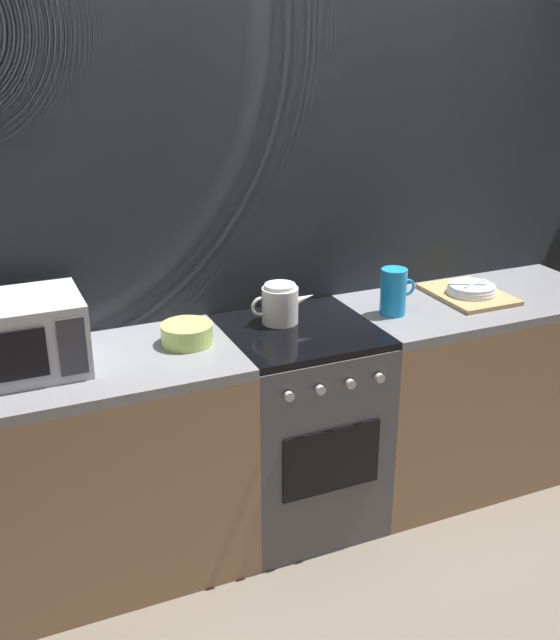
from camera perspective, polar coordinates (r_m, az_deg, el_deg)
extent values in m
plane|color=#6B6054|center=(3.48, 1.39, -14.47)|extent=(8.00, 8.00, 0.00)
cube|color=gray|center=(3.23, -0.87, 6.31)|extent=(3.60, 0.05, 2.40)
cube|color=#A8B2BC|center=(3.21, -0.71, 6.21)|extent=(3.58, 0.01, 2.39)
cube|color=#997251|center=(3.03, -14.46, -11.47)|extent=(1.20, 0.60, 0.86)
cube|color=gray|center=(2.82, -15.30, -3.75)|extent=(1.20, 0.60, 0.04)
cube|color=#4C4C51|center=(3.25, 1.46, -8.25)|extent=(0.60, 0.60, 0.87)
cube|color=black|center=(3.05, 1.54, -0.89)|extent=(0.59, 0.59, 0.03)
cube|color=black|center=(3.01, 3.96, -10.63)|extent=(0.42, 0.01, 0.28)
cylinder|color=#B7B7BC|center=(2.76, 0.70, -5.83)|extent=(0.04, 0.02, 0.04)
cylinder|color=#B7B7BC|center=(2.81, 3.09, -5.34)|extent=(0.04, 0.02, 0.04)
cylinder|color=#B7B7BC|center=(2.86, 5.39, -4.86)|extent=(0.04, 0.02, 0.04)
cylinder|color=#B7B7BC|center=(2.92, 7.59, -4.39)|extent=(0.04, 0.02, 0.04)
cube|color=#997251|center=(3.68, 14.31, -5.27)|extent=(1.20, 0.60, 0.86)
cube|color=gray|center=(3.51, 14.98, 1.32)|extent=(1.20, 0.60, 0.04)
cube|color=#B2B2B7|center=(2.77, -19.41, -1.18)|extent=(0.46, 0.34, 0.27)
cube|color=black|center=(2.61, -20.24, -2.71)|extent=(0.28, 0.01, 0.17)
cube|color=#333338|center=(2.63, -15.47, -1.98)|extent=(0.09, 0.01, 0.21)
cylinder|color=white|center=(3.08, 0.00, 1.13)|extent=(0.15, 0.15, 0.15)
cylinder|color=white|center=(3.05, 0.00, 2.59)|extent=(0.13, 0.13, 0.02)
cone|color=white|center=(3.11, 1.86, 1.67)|extent=(0.10, 0.04, 0.05)
torus|color=white|center=(3.04, -1.46, 1.04)|extent=(0.08, 0.01, 0.08)
cylinder|color=#B7D166|center=(2.91, -7.08, -1.05)|extent=(0.20, 0.20, 0.08)
cylinder|color=#198CD8|center=(3.19, 8.60, 2.14)|extent=(0.11, 0.11, 0.20)
torus|color=#198CD8|center=(3.23, 9.62, 2.46)|extent=(0.08, 0.01, 0.08)
cube|color=tan|center=(3.50, 14.09, 1.91)|extent=(0.30, 0.40, 0.02)
cylinder|color=silver|center=(3.48, 14.31, 2.07)|extent=(0.22, 0.22, 0.01)
cylinder|color=silver|center=(3.48, 14.33, 2.29)|extent=(0.21, 0.21, 0.01)
cylinder|color=silver|center=(3.47, 14.35, 2.50)|extent=(0.21, 0.21, 0.01)
cylinder|color=silver|center=(3.48, 14.63, 2.71)|extent=(0.16, 0.07, 0.01)
cube|color=silver|center=(3.47, 14.00, 2.69)|extent=(0.16, 0.09, 0.00)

